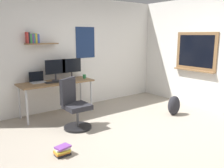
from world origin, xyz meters
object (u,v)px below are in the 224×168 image
Objects in this scene: monitor_primary at (55,69)px; desk at (56,85)px; book_stack_on_floor at (62,151)px; backpack at (174,105)px; coffee_mug at (84,76)px; laptop at (37,80)px; office_chair at (74,107)px; monitor_secondary at (72,67)px; keyboard at (54,82)px; computer_mouse at (66,80)px.

desk is at bearing -112.31° from monitor_primary.
backpack is at bearing 4.12° from book_stack_on_floor.
desk is 2.00m from book_stack_on_floor.
coffee_mug is at bearing 131.16° from backpack.
desk is 5.11× the size of laptop.
laptop is (-0.36, 0.14, 0.13)m from desk.
office_chair is at bearing -130.32° from coffee_mug.
coffee_mug is at bearing -2.08° from desk.
book_stack_on_floor is (-0.38, -1.91, -0.72)m from laptop.
monitor_secondary is 0.36m from coffee_mug.
keyboard is at bearing -176.29° from coffee_mug.
monitor_secondary is at bearing 12.49° from desk.
coffee_mug is (1.05, -0.17, -0.01)m from laptop.
monitor_primary is 4.46× the size of computer_mouse.
desk is 0.41m from laptop.
office_chair is 0.91m from keyboard.
keyboard is (-0.08, -0.08, 0.08)m from desk.
desk is 3.69× the size of backpack.
monitor_primary is at bearing 84.05° from office_chair.
laptop is 0.82m from monitor_secondary.
computer_mouse is (0.16, -0.17, -0.25)m from monitor_primary.
keyboard is at bearing 180.00° from computer_mouse.
backpack is at bearing -39.02° from computer_mouse.
office_chair is at bearing -89.11° from keyboard.
backpack is 2.78m from book_stack_on_floor.
office_chair is 2.21× the size of backpack.
monitor_secondary is 2.44m from backpack.
backpack reaches higher than book_stack_on_floor.
coffee_mug is at bearing 5.81° from computer_mouse.
computer_mouse is at bearing 72.45° from office_chair.
desk is at bearing 159.49° from computer_mouse.
laptop reaches higher than office_chair.
monitor_primary reaches higher than keyboard.
laptop is at bearing 173.06° from monitor_primary.
desk is 6.72× the size of book_stack_on_floor.
monitor_primary is at bearing 55.30° from keyboard.
book_stack_on_floor is (-0.73, -1.76, -0.60)m from desk.
book_stack_on_floor is at bearing -101.22° from laptop.
monitor_secondary is 0.60m from keyboard.
desk is 0.56m from monitor_secondary.
desk is at bearing 43.47° from keyboard.
computer_mouse reaches higher than desk.
laptop is at bearing 157.90° from desk.
book_stack_on_floor is (-0.77, -1.86, -0.94)m from monitor_primary.
coffee_mug is (0.76, 0.89, 0.38)m from office_chair.
monitor_primary is 0.33m from keyboard.
desk is 4.28× the size of keyboard.
keyboard is 1.93m from book_stack_on_floor.
monitor_primary reaches higher than computer_mouse.
laptop reaches higher than keyboard.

